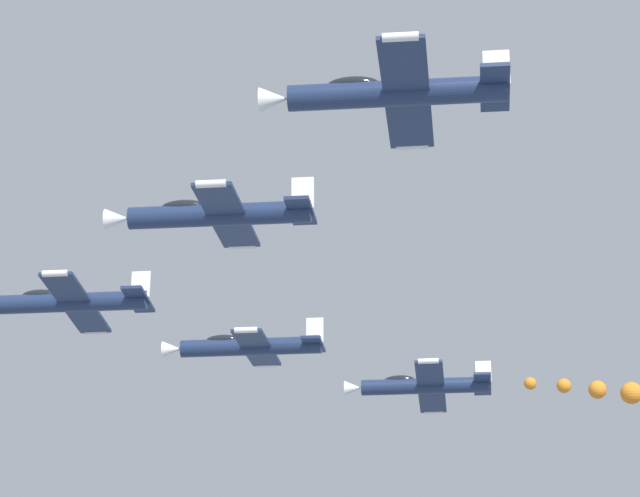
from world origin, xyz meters
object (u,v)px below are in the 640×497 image
Objects in this scene: airplane_lead at (67,302)px; airplane_right_outer at (423,386)px; airplane_right_inner at (248,346)px; airplane_left_inner at (216,215)px; airplane_left_outer at (393,93)px.

airplane_lead is 29.57m from airplane_right_outer.
airplane_lead is 13.79m from airplane_right_inner.
airplane_right_inner is (10.51, -8.92, 0.13)m from airplane_lead.
airplane_left_inner is (-12.57, -10.90, 0.05)m from airplane_lead.
airplane_right_inner is 1.00× the size of airplane_left_outer.
airplane_right_inner is (23.08, 1.97, 0.08)m from airplane_left_inner.
airplane_left_outer is at bearing -140.97° from airplane_left_inner.
airplane_left_inner is 35.83m from airplane_right_outer.
airplane_lead is at bearing 40.92° from airplane_left_inner.
airplane_right_outer is at bearing -13.95° from airplane_left_inner.
airplane_lead is 1.00× the size of airplane_right_inner.
airplane_right_outer is (46.33, 0.73, -0.17)m from airplane_left_outer.
airplane_right_inner is 36.45m from airplane_left_outer.
airplane_lead is at bearing 40.02° from airplane_left_outer.
airplane_left_inner is at bearing 166.05° from airplane_right_outer.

